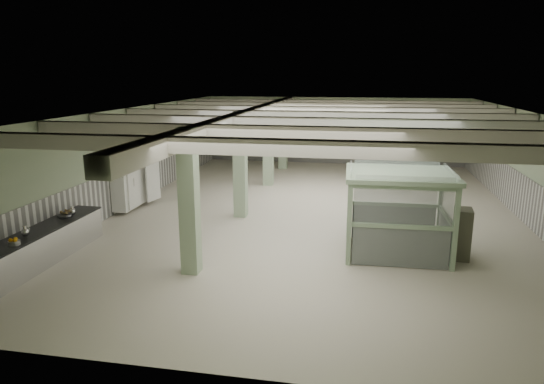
% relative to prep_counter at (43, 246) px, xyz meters
% --- Properties ---
extents(floor, '(20.00, 20.00, 0.00)m').
position_rel_prep_counter_xyz_m(floor, '(6.54, 6.10, -0.46)').
color(floor, silver).
rests_on(floor, ground).
extents(ceiling, '(14.00, 20.00, 0.02)m').
position_rel_prep_counter_xyz_m(ceiling, '(6.54, 6.10, 3.14)').
color(ceiling, white).
rests_on(ceiling, wall_back).
extents(wall_back, '(14.00, 0.02, 3.60)m').
position_rel_prep_counter_xyz_m(wall_back, '(6.54, 16.10, 1.34)').
color(wall_back, '#A9BA94').
rests_on(wall_back, floor).
extents(wall_front, '(14.00, 0.02, 3.60)m').
position_rel_prep_counter_xyz_m(wall_front, '(6.54, -3.90, 1.34)').
color(wall_front, '#A9BA94').
rests_on(wall_front, floor).
extents(wall_left, '(0.02, 20.00, 3.60)m').
position_rel_prep_counter_xyz_m(wall_left, '(-0.46, 6.10, 1.34)').
color(wall_left, '#A9BA94').
rests_on(wall_left, floor).
extents(wall_right, '(0.02, 20.00, 3.60)m').
position_rel_prep_counter_xyz_m(wall_right, '(13.54, 6.10, 1.34)').
color(wall_right, '#A9BA94').
rests_on(wall_right, floor).
extents(wainscot_left, '(0.05, 19.90, 1.50)m').
position_rel_prep_counter_xyz_m(wainscot_left, '(-0.43, 6.10, 0.29)').
color(wainscot_left, silver).
rests_on(wainscot_left, floor).
extents(wainscot_right, '(0.05, 19.90, 1.50)m').
position_rel_prep_counter_xyz_m(wainscot_right, '(13.52, 6.10, 0.29)').
color(wainscot_right, silver).
rests_on(wainscot_right, floor).
extents(wainscot_back, '(13.90, 0.05, 1.50)m').
position_rel_prep_counter_xyz_m(wainscot_back, '(6.54, 16.08, 0.29)').
color(wainscot_back, silver).
rests_on(wainscot_back, floor).
extents(girder, '(0.45, 19.90, 0.40)m').
position_rel_prep_counter_xyz_m(girder, '(4.04, 6.10, 2.92)').
color(girder, beige).
rests_on(girder, ceiling).
extents(beam_a, '(13.90, 0.35, 0.32)m').
position_rel_prep_counter_xyz_m(beam_a, '(6.54, -1.40, 2.96)').
color(beam_a, beige).
rests_on(beam_a, ceiling).
extents(beam_b, '(13.90, 0.35, 0.32)m').
position_rel_prep_counter_xyz_m(beam_b, '(6.54, 1.10, 2.96)').
color(beam_b, beige).
rests_on(beam_b, ceiling).
extents(beam_c, '(13.90, 0.35, 0.32)m').
position_rel_prep_counter_xyz_m(beam_c, '(6.54, 3.60, 2.96)').
color(beam_c, beige).
rests_on(beam_c, ceiling).
extents(beam_d, '(13.90, 0.35, 0.32)m').
position_rel_prep_counter_xyz_m(beam_d, '(6.54, 6.10, 2.96)').
color(beam_d, beige).
rests_on(beam_d, ceiling).
extents(beam_e, '(13.90, 0.35, 0.32)m').
position_rel_prep_counter_xyz_m(beam_e, '(6.54, 8.60, 2.96)').
color(beam_e, beige).
rests_on(beam_e, ceiling).
extents(beam_f, '(13.90, 0.35, 0.32)m').
position_rel_prep_counter_xyz_m(beam_f, '(6.54, 11.10, 2.96)').
color(beam_f, beige).
rests_on(beam_f, ceiling).
extents(beam_g, '(13.90, 0.35, 0.32)m').
position_rel_prep_counter_xyz_m(beam_g, '(6.54, 13.60, 2.96)').
color(beam_g, beige).
rests_on(beam_g, ceiling).
extents(column_a, '(0.42, 0.42, 3.60)m').
position_rel_prep_counter_xyz_m(column_a, '(4.04, 0.10, 1.34)').
color(column_a, '#A0BA96').
rests_on(column_a, floor).
extents(column_b, '(0.42, 0.42, 3.60)m').
position_rel_prep_counter_xyz_m(column_b, '(4.04, 5.10, 1.34)').
color(column_b, '#A0BA96').
rests_on(column_b, floor).
extents(column_c, '(0.42, 0.42, 3.60)m').
position_rel_prep_counter_xyz_m(column_c, '(4.04, 10.10, 1.34)').
color(column_c, '#A0BA96').
rests_on(column_c, floor).
extents(column_d, '(0.42, 0.42, 3.60)m').
position_rel_prep_counter_xyz_m(column_d, '(4.04, 14.10, 1.34)').
color(column_d, '#A0BA96').
rests_on(column_d, floor).
extents(pendant_front, '(0.44, 0.44, 0.22)m').
position_rel_prep_counter_xyz_m(pendant_front, '(7.04, 1.10, 2.59)').
color(pendant_front, '#293729').
rests_on(pendant_front, ceiling).
extents(pendant_mid, '(0.44, 0.44, 0.22)m').
position_rel_prep_counter_xyz_m(pendant_mid, '(7.04, 6.60, 2.59)').
color(pendant_mid, '#293729').
rests_on(pendant_mid, ceiling).
extents(pendant_back, '(0.44, 0.44, 0.22)m').
position_rel_prep_counter_xyz_m(pendant_back, '(7.04, 11.60, 2.59)').
color(pendant_back, '#293729').
rests_on(pendant_back, ceiling).
extents(prep_counter, '(0.81, 4.61, 0.91)m').
position_rel_prep_counter_xyz_m(prep_counter, '(0.00, 0.00, 0.00)').
color(prep_counter, silver).
rests_on(prep_counter, floor).
extents(pitcher_near, '(0.24, 0.25, 0.26)m').
position_rel_prep_counter_xyz_m(pitcher_near, '(0.06, 1.35, 0.57)').
color(pitcher_near, silver).
rests_on(pitcher_near, prep_counter).
extents(pitcher_far, '(0.23, 0.25, 0.28)m').
position_rel_prep_counter_xyz_m(pitcher_far, '(-0.01, -0.57, 0.58)').
color(pitcher_far, silver).
rests_on(pitcher_far, prep_counter).
extents(veg_colander, '(0.41, 0.41, 0.18)m').
position_rel_prep_counter_xyz_m(veg_colander, '(-0.05, 1.14, 0.53)').
color(veg_colander, '#38383D').
rests_on(veg_colander, prep_counter).
extents(orange_bowl, '(0.30, 0.30, 0.10)m').
position_rel_prep_counter_xyz_m(orange_bowl, '(0.15, -1.17, 0.49)').
color(orange_bowl, '#B2B2B7').
rests_on(orange_bowl, prep_counter).
extents(walkin_cooler, '(0.79, 2.12, 1.94)m').
position_rel_prep_counter_xyz_m(walkin_cooler, '(-0.08, 5.34, 0.51)').
color(walkin_cooler, white).
rests_on(walkin_cooler, floor).
extents(guard_booth, '(2.90, 2.48, 2.39)m').
position_rel_prep_counter_xyz_m(guard_booth, '(9.12, 2.41, 1.13)').
color(guard_booth, '#91AD8B').
rests_on(guard_booth, floor).
extents(filing_cabinet, '(0.50, 0.67, 1.37)m').
position_rel_prep_counter_xyz_m(filing_cabinet, '(10.79, 2.31, 0.22)').
color(filing_cabinet, '#5D5D4D').
rests_on(filing_cabinet, floor).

